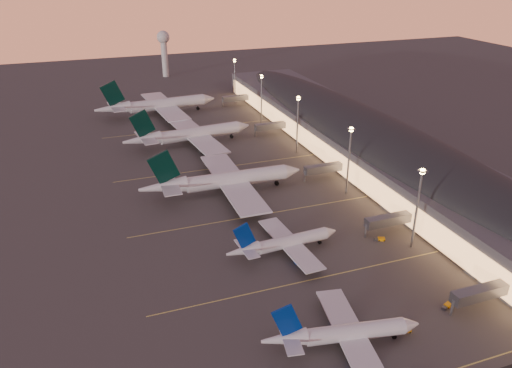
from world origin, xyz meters
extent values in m
plane|color=#3F3D3B|center=(0.00, 0.00, 0.00)|extent=(700.00, 700.00, 0.00)
cylinder|color=silver|center=(-1.59, -30.69, 3.49)|extent=(23.22, 7.78, 3.90)
cone|color=silver|center=(11.50, -32.98, 3.49)|extent=(4.31, 4.48, 3.90)
cone|color=silver|center=(-17.96, -27.83, 3.97)|extent=(10.85, 5.62, 3.90)
cube|color=silver|center=(-2.68, -30.50, 2.80)|extent=(12.20, 33.47, 0.43)
cylinder|color=navy|center=(-0.71, -23.52, 1.49)|extent=(5.60, 3.77, 2.92)
cylinder|color=navy|center=(-3.20, -37.74, 1.49)|extent=(5.60, 3.77, 2.92)
cube|color=navy|center=(-17.45, -27.92, 9.03)|extent=(7.13, 1.81, 8.45)
cube|color=silver|center=(-16.72, -28.04, 4.56)|extent=(5.67, 12.27, 0.27)
cylinder|color=black|center=(7.88, -32.35, 0.77)|extent=(0.36, 0.36, 1.54)
cylinder|color=black|center=(7.88, -32.35, 0.55)|extent=(1.19, 0.86, 1.09)
cylinder|color=black|center=(-2.94, -27.69, 0.77)|extent=(0.36, 0.36, 1.54)
cylinder|color=black|center=(-2.94, -27.69, 0.55)|extent=(1.19, 0.86, 1.09)
cylinder|color=black|center=(-3.88, -33.06, 0.77)|extent=(0.36, 0.36, 1.54)
cylinder|color=black|center=(-3.88, -33.06, 0.55)|extent=(1.19, 0.86, 1.09)
cylinder|color=silver|center=(1.19, 10.57, 3.39)|extent=(22.43, 5.16, 3.79)
cone|color=silver|center=(14.08, 11.37, 3.39)|extent=(3.81, 4.00, 3.79)
cone|color=silver|center=(-14.92, 9.57, 3.86)|extent=(10.26, 4.40, 3.79)
cube|color=silver|center=(0.12, 10.50, 2.73)|extent=(8.42, 32.23, 0.42)
cylinder|color=navy|center=(0.40, 17.55, 1.45)|extent=(5.19, 3.15, 2.84)
cylinder|color=navy|center=(1.27, 3.54, 1.45)|extent=(5.19, 3.15, 2.84)
cube|color=navy|center=(-14.42, 9.60, 8.77)|extent=(6.96, 1.00, 8.22)
cube|color=silver|center=(-13.70, 9.64, 4.43)|extent=(4.29, 11.68, 0.27)
cylinder|color=black|center=(10.52, 11.14, 0.75)|extent=(0.32, 0.32, 1.49)
cylinder|color=black|center=(10.52, 11.14, 0.53)|extent=(1.10, 0.73, 1.06)
cylinder|color=black|center=(-0.76, 13.10, 0.75)|extent=(0.32, 0.32, 1.49)
cylinder|color=black|center=(-0.76, 13.10, 0.53)|extent=(1.10, 0.73, 1.06)
cylinder|color=black|center=(-0.43, 7.81, 0.75)|extent=(0.32, 0.32, 1.49)
cylinder|color=black|center=(-0.43, 7.81, 0.53)|extent=(1.10, 0.73, 1.06)
cylinder|color=silver|center=(-1.58, 55.90, 5.17)|extent=(38.11, 6.35, 5.75)
cone|color=silver|center=(20.50, 55.55, 5.17)|extent=(6.22, 5.85, 5.75)
cone|color=silver|center=(-29.17, 56.33, 5.89)|extent=(17.26, 6.02, 5.75)
cube|color=silver|center=(-3.42, 55.93, 4.17)|extent=(11.91, 55.74, 0.63)
cylinder|color=slate|center=(-2.00, 68.13, 2.23)|extent=(8.65, 4.45, 4.31)
cylinder|color=slate|center=(-2.38, 43.68, 2.23)|extent=(8.65, 4.45, 4.31)
cube|color=black|center=(-28.31, 56.32, 13.32)|extent=(11.35, 1.04, 12.76)
cube|color=silver|center=(-27.09, 56.30, 6.76)|extent=(6.45, 20.10, 0.40)
cylinder|color=black|center=(14.39, 55.65, 1.15)|extent=(0.47, 0.47, 2.30)
cylinder|color=black|center=(14.39, 55.65, 0.80)|extent=(1.63, 1.03, 1.61)
cylinder|color=black|center=(-4.58, 59.97, 1.15)|extent=(0.47, 0.47, 2.30)
cylinder|color=black|center=(-4.58, 59.97, 0.80)|extent=(1.63, 1.03, 1.61)
cylinder|color=black|center=(-4.71, 51.92, 1.15)|extent=(0.47, 0.47, 2.30)
cylinder|color=black|center=(-4.71, 51.92, 0.80)|extent=(1.63, 1.03, 1.61)
cylinder|color=silver|center=(-1.47, 112.12, 5.17)|extent=(38.40, 9.74, 5.75)
cone|color=silver|center=(20.48, 114.46, 5.17)|extent=(6.70, 6.36, 5.75)
cone|color=silver|center=(-28.89, 109.20, 5.89)|extent=(17.68, 7.53, 5.75)
cube|color=silver|center=(-3.30, 111.93, 4.17)|extent=(16.86, 56.41, 0.63)
cylinder|color=slate|center=(-3.37, 124.21, 2.23)|extent=(8.99, 5.20, 4.31)
cylinder|color=slate|center=(-0.78, 99.91, 2.23)|extent=(8.99, 5.20, 4.31)
cube|color=black|center=(-28.04, 109.29, 13.31)|extent=(11.36, 2.06, 12.75)
cube|color=silver|center=(-26.82, 109.42, 6.75)|extent=(8.22, 20.53, 0.40)
cylinder|color=black|center=(14.40, 113.82, 1.15)|extent=(0.51, 0.51, 2.30)
cylinder|color=black|center=(14.40, 113.82, 0.80)|extent=(1.71, 1.17, 1.61)
cylinder|color=black|center=(-4.94, 115.80, 1.15)|extent=(0.51, 0.51, 2.30)
cylinder|color=black|center=(-4.94, 115.80, 0.80)|extent=(1.71, 1.17, 1.61)
cylinder|color=black|center=(-4.09, 107.80, 1.15)|extent=(0.51, 0.51, 2.30)
cylinder|color=black|center=(-4.09, 107.80, 0.80)|extent=(1.71, 1.17, 1.61)
cylinder|color=silver|center=(-6.56, 165.58, 5.66)|extent=(41.98, 9.78, 6.29)
cone|color=silver|center=(17.50, 167.62, 5.66)|extent=(7.22, 6.83, 6.29)
cone|color=silver|center=(-36.64, 163.03, 6.45)|extent=(19.25, 7.85, 6.29)
cube|color=silver|center=(-8.57, 165.41, 4.56)|extent=(17.17, 61.60, 0.69)
cylinder|color=slate|center=(-8.36, 178.85, 2.44)|extent=(9.76, 5.49, 4.72)
cylinder|color=slate|center=(-6.10, 152.20, 2.44)|extent=(9.76, 5.49, 4.72)
cube|color=black|center=(-35.71, 163.11, 14.57)|extent=(12.44, 1.99, 13.96)
cube|color=silver|center=(-34.37, 163.22, 7.39)|extent=(8.53, 22.38, 0.44)
cylinder|color=black|center=(10.85, 167.06, 1.26)|extent=(0.54, 0.54, 2.52)
cylinder|color=black|center=(10.85, 167.06, 0.88)|extent=(1.85, 1.25, 1.76)
cylinder|color=black|center=(-10.28, 169.68, 1.26)|extent=(0.54, 0.54, 2.52)
cylinder|color=black|center=(-10.28, 169.68, 0.88)|extent=(1.85, 1.25, 1.76)
cylinder|color=black|center=(-9.53, 160.91, 1.26)|extent=(0.54, 0.54, 2.52)
cylinder|color=black|center=(-9.53, 160.91, 0.88)|extent=(1.85, 1.25, 1.76)
cube|color=#4C4C50|center=(62.00, 72.50, 6.00)|extent=(40.00, 255.00, 12.00)
ellipsoid|color=black|center=(62.00, 72.50, 12.00)|extent=(39.00, 253.00, 10.92)
cube|color=#EFA560|center=(41.80, 72.50, 5.00)|extent=(0.40, 244.80, 8.00)
cube|color=slate|center=(34.00, -30.00, 4.50)|extent=(16.00, 3.20, 3.00)
cylinder|color=gray|center=(26.00, -30.00, 2.20)|extent=(0.70, 0.70, 4.40)
cube|color=slate|center=(34.00, 10.00, 4.50)|extent=(16.00, 3.20, 3.00)
cylinder|color=gray|center=(26.00, 10.00, 2.20)|extent=(0.70, 0.70, 4.40)
cube|color=slate|center=(34.00, 55.00, 4.50)|extent=(16.00, 3.20, 3.00)
cylinder|color=gray|center=(26.00, 55.00, 2.20)|extent=(0.70, 0.70, 4.40)
cube|color=slate|center=(34.00, 112.00, 4.50)|extent=(16.00, 3.20, 3.00)
cylinder|color=gray|center=(26.00, 112.00, 2.20)|extent=(0.70, 0.70, 4.40)
cube|color=slate|center=(34.00, 168.00, 4.50)|extent=(16.00, 3.20, 3.00)
cylinder|color=gray|center=(26.00, 168.00, 2.20)|extent=(0.70, 0.70, 4.40)
cylinder|color=gray|center=(36.00, 0.00, 12.50)|extent=(0.70, 0.70, 25.00)
cube|color=gray|center=(36.00, 0.00, 25.20)|extent=(2.20, 2.20, 0.50)
sphere|color=#FFC658|center=(36.00, 0.00, 25.00)|extent=(1.80, 1.80, 1.80)
cylinder|color=gray|center=(36.00, 40.00, 12.50)|extent=(0.70, 0.70, 25.00)
cube|color=gray|center=(36.00, 40.00, 25.20)|extent=(2.20, 2.20, 0.50)
sphere|color=#FFC658|center=(36.00, 40.00, 25.00)|extent=(1.80, 1.80, 1.80)
cylinder|color=gray|center=(36.00, 85.00, 12.50)|extent=(0.70, 0.70, 25.00)
cube|color=gray|center=(36.00, 85.00, 25.20)|extent=(2.20, 2.20, 0.50)
sphere|color=#FFC658|center=(36.00, 85.00, 25.00)|extent=(1.80, 1.80, 1.80)
cylinder|color=gray|center=(36.00, 130.00, 12.50)|extent=(0.70, 0.70, 25.00)
cube|color=gray|center=(36.00, 130.00, 25.20)|extent=(2.20, 2.20, 0.50)
sphere|color=#FFC658|center=(36.00, 130.00, 25.00)|extent=(1.80, 1.80, 1.80)
cylinder|color=gray|center=(36.00, 175.00, 12.50)|extent=(0.70, 0.70, 25.00)
cube|color=gray|center=(36.00, 175.00, 25.20)|extent=(2.20, 2.20, 0.50)
sphere|color=#FFC658|center=(36.00, 175.00, 25.00)|extent=(1.80, 1.80, 1.80)
cylinder|color=silver|center=(10.00, 260.00, 13.00)|extent=(4.40, 4.40, 26.00)
sphere|color=silver|center=(10.00, 260.00, 28.00)|extent=(9.00, 9.00, 9.00)
cube|color=#D8C659|center=(0.00, -5.00, 0.01)|extent=(90.00, 0.36, 0.00)
cube|color=#D8C659|center=(0.00, 35.00, 0.01)|extent=(90.00, 0.36, 0.00)
cube|color=#D8C659|center=(0.00, 80.00, 0.01)|extent=(90.00, 0.36, 0.00)
cube|color=#D8C659|center=(0.00, 135.00, 0.01)|extent=(90.00, 0.36, 0.00)
cube|color=orange|center=(11.89, -31.19, 0.53)|extent=(2.68, 2.15, 1.06)
cube|color=slate|center=(10.25, -30.59, 0.39)|extent=(1.70, 1.64, 0.77)
cylinder|color=black|center=(12.95, -30.80, 0.21)|extent=(0.46, 0.31, 0.43)
cylinder|color=black|center=(12.46, -32.17, 0.21)|extent=(0.46, 0.31, 0.43)
cylinder|color=black|center=(11.31, -30.21, 0.21)|extent=(0.46, 0.31, 0.43)
cylinder|color=black|center=(10.82, -31.57, 0.21)|extent=(0.46, 0.31, 0.43)
cube|color=orange|center=(27.39, -27.17, 0.48)|extent=(2.39, 1.93, 0.95)
cube|color=slate|center=(25.94, -27.71, 0.35)|extent=(1.52, 1.47, 0.69)
cylinder|color=black|center=(27.90, -26.29, 0.19)|extent=(0.41, 0.28, 0.38)
cylinder|color=black|center=(28.35, -27.51, 0.19)|extent=(0.41, 0.28, 0.38)
cylinder|color=black|center=(26.44, -26.83, 0.19)|extent=(0.41, 0.28, 0.38)
cylinder|color=black|center=(26.89, -28.05, 0.19)|extent=(0.41, 0.28, 0.38)
cube|color=orange|center=(29.52, 6.36, 0.47)|extent=(2.38, 1.94, 0.94)
cube|color=slate|center=(28.09, 6.92, 0.34)|extent=(1.52, 1.47, 0.68)
cylinder|color=black|center=(30.47, 6.68, 0.19)|extent=(0.41, 0.28, 0.38)
cylinder|color=black|center=(30.01, 5.48, 0.19)|extent=(0.41, 0.28, 0.38)
cylinder|color=black|center=(29.04, 7.24, 0.19)|extent=(0.41, 0.28, 0.38)
cylinder|color=black|center=(28.57, 6.05, 0.19)|extent=(0.41, 0.28, 0.38)
camera|label=1|loc=(-53.04, -106.06, 80.83)|focal=35.00mm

